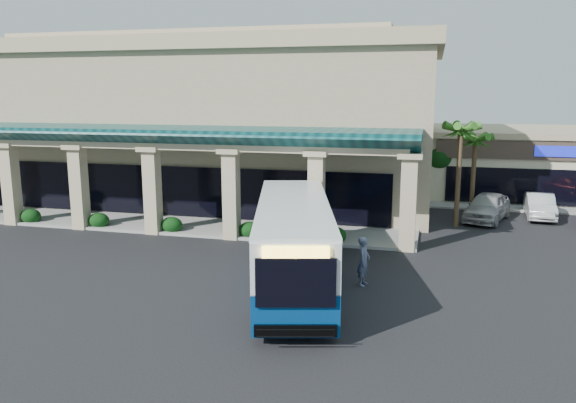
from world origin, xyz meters
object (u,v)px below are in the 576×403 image
(car_white, at_px, (540,206))
(transit_bus, at_px, (293,244))
(pedestrian, at_px, (364,261))
(car_silver, at_px, (487,207))

(car_white, bearing_deg, transit_bus, -123.32)
(transit_bus, relative_size, pedestrian, 6.09)
(transit_bus, xyz_separation_m, pedestrian, (2.72, 0.64, -0.69))
(car_silver, height_order, car_white, car_silver)
(car_silver, relative_size, car_white, 1.11)
(transit_bus, relative_size, car_silver, 2.42)
(pedestrian, bearing_deg, transit_bus, 111.92)
(car_white, bearing_deg, car_silver, -149.94)
(car_silver, bearing_deg, car_white, 44.73)
(car_silver, bearing_deg, transit_bus, -103.01)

